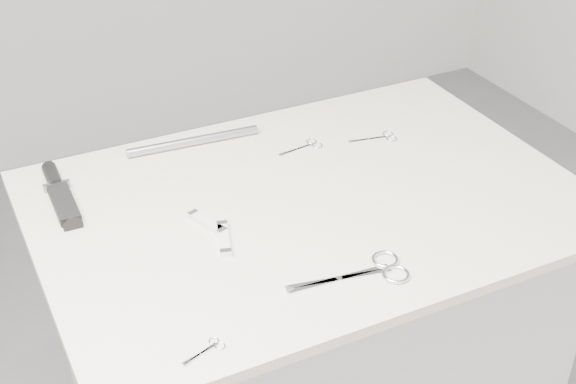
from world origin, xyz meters
name	(u,v)px	position (x,y,z in m)	size (l,w,h in m)	color
plinth	(307,379)	(0.00, 0.00, 0.45)	(0.90, 0.60, 0.90)	#BABAB7
display_board	(310,202)	(0.00, 0.00, 0.91)	(1.00, 0.70, 0.02)	beige
large_shears	(372,271)	(-0.01, -0.24, 0.92)	(0.20, 0.09, 0.01)	silver
embroidery_scissors_a	(380,138)	(0.24, 0.14, 0.92)	(0.11, 0.05, 0.00)	silver
embroidery_scissors_b	(306,146)	(0.08, 0.17, 0.92)	(0.10, 0.04, 0.00)	silver
tiny_scissors	(208,349)	(-0.32, -0.29, 0.92)	(0.07, 0.04, 0.00)	silver
sheathed_knife	(59,191)	(-0.42, 0.22, 0.93)	(0.05, 0.21, 0.03)	black
pocket_knife_a	(207,223)	(-0.20, 0.00, 0.93)	(0.05, 0.09, 0.01)	beige
pocket_knife_b	(224,238)	(-0.19, -0.05, 0.93)	(0.05, 0.10, 0.01)	beige
metal_rail	(193,141)	(-0.12, 0.28, 0.93)	(0.02, 0.02, 0.28)	gray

